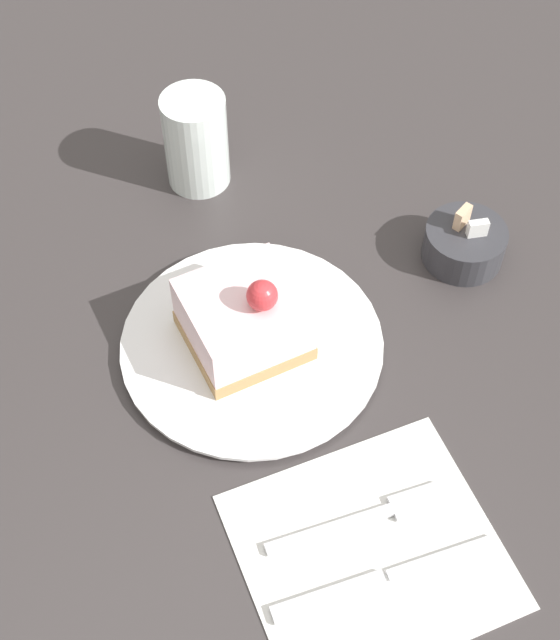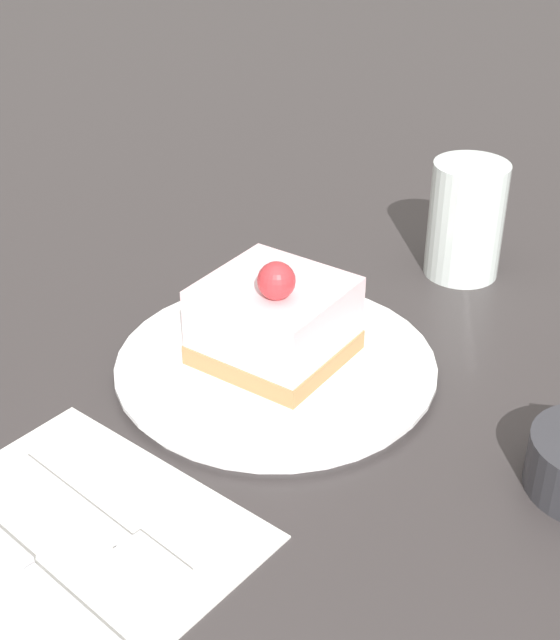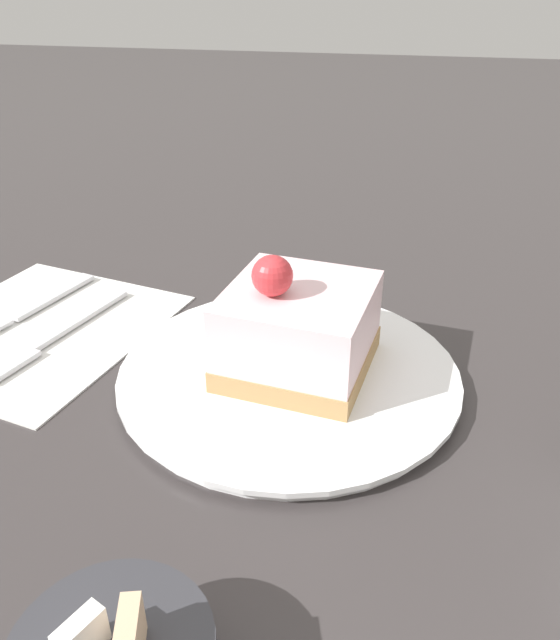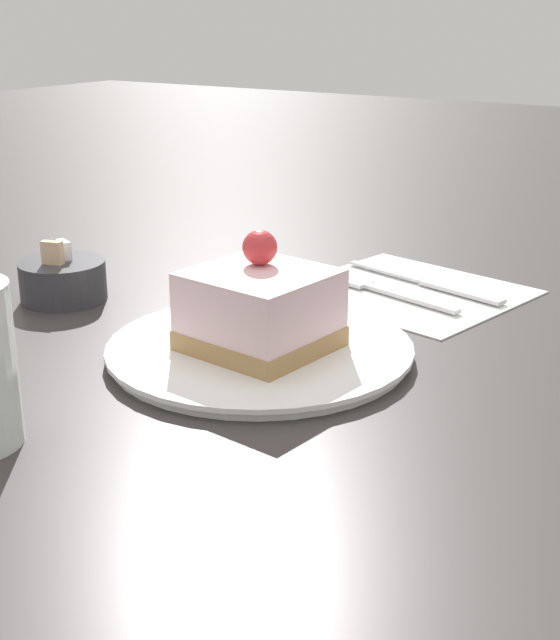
{
  "view_description": "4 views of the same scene",
  "coord_description": "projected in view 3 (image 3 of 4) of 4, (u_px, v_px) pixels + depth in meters",
  "views": [
    {
      "loc": [
        0.42,
        -0.26,
        0.69
      ],
      "look_at": [
        0.03,
        0.0,
        0.05
      ],
      "focal_mm": 50.0,
      "sensor_mm": 36.0,
      "label": 1
    },
    {
      "loc": [
        0.51,
        0.25,
        0.39
      ],
      "look_at": [
        0.0,
        -0.01,
        0.05
      ],
      "focal_mm": 50.0,
      "sensor_mm": 36.0,
      "label": 2
    },
    {
      "loc": [
        -0.07,
        0.35,
        0.27
      ],
      "look_at": [
        0.01,
        -0.02,
        0.05
      ],
      "focal_mm": 35.0,
      "sensor_mm": 36.0,
      "label": 3
    },
    {
      "loc": [
        -0.55,
        -0.39,
        0.27
      ],
      "look_at": [
        0.01,
        -0.04,
        0.03
      ],
      "focal_mm": 50.0,
      "sensor_mm": 36.0,
      "label": 4
    }
  ],
  "objects": [
    {
      "name": "fork",
      "position": [
        47.0,
        339.0,
        0.5
      ],
      "size": [
        0.06,
        0.16,
        0.0
      ],
      "rotation": [
        0.0,
        0.0,
        -0.25
      ],
      "color": "silver",
      "rests_on": "napkin"
    },
    {
      "name": "plate",
      "position": [
        289.0,
        374.0,
        0.46
      ],
      "size": [
        0.25,
        0.25,
        0.01
      ],
      "color": "white",
      "rests_on": "ground_plane"
    },
    {
      "name": "napkin",
      "position": [
        37.0,
        328.0,
        0.52
      ],
      "size": [
        0.22,
        0.24,
        0.0
      ],
      "rotation": [
        0.0,
        0.0,
        -0.19
      ],
      "color": "white",
      "rests_on": "ground_plane"
    },
    {
      "name": "ground_plane",
      "position": [
        292.0,
        396.0,
        0.44
      ],
      "size": [
        4.0,
        4.0,
        0.0
      ],
      "primitive_type": "plane",
      "color": "#383333"
    },
    {
      "name": "knife",
      "position": [
        28.0,
        310.0,
        0.54
      ],
      "size": [
        0.06,
        0.18,
        0.0
      ],
      "rotation": [
        0.0,
        0.0,
        -0.25
      ],
      "color": "silver",
      "rests_on": "napkin"
    },
    {
      "name": "cake_slice",
      "position": [
        301.0,
        329.0,
        0.44
      ],
      "size": [
        0.11,
        0.11,
        0.09
      ],
      "rotation": [
        0.0,
        0.0,
        -0.12
      ],
      "color": "#AD8451",
      "rests_on": "plate"
    }
  ]
}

